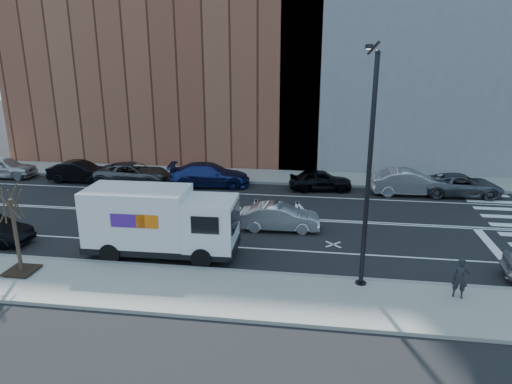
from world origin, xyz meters
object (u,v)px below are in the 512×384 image
(fedex_van, at_px, (160,221))
(far_parked_a, at_px, (3,167))
(driving_sedan, at_px, (280,217))
(pedestrian, at_px, (460,278))
(far_parked_b, at_px, (80,172))

(fedex_van, height_order, far_parked_a, fedex_van)
(far_parked_a, relative_size, driving_sedan, 1.12)
(pedestrian, bearing_deg, far_parked_b, 164.30)
(fedex_van, distance_m, pedestrian, 12.66)
(far_parked_a, xyz_separation_m, pedestrian, (28.73, -13.87, 0.13))
(far_parked_a, xyz_separation_m, driving_sedan, (21.41, -7.59, -0.11))
(far_parked_a, relative_size, pedestrian, 3.01)
(pedestrian, bearing_deg, fedex_van, -175.25)
(pedestrian, bearing_deg, driving_sedan, 154.83)
(far_parked_a, relative_size, far_parked_b, 1.03)
(fedex_van, xyz_separation_m, far_parked_a, (-16.31, 11.52, -0.86))
(far_parked_a, distance_m, far_parked_b, 6.29)
(far_parked_b, distance_m, pedestrian, 26.24)
(fedex_van, relative_size, far_parked_b, 1.53)
(far_parked_b, bearing_deg, fedex_van, -136.86)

